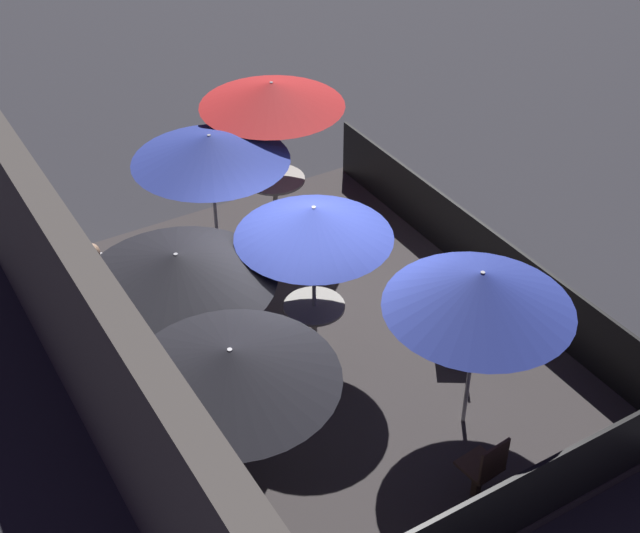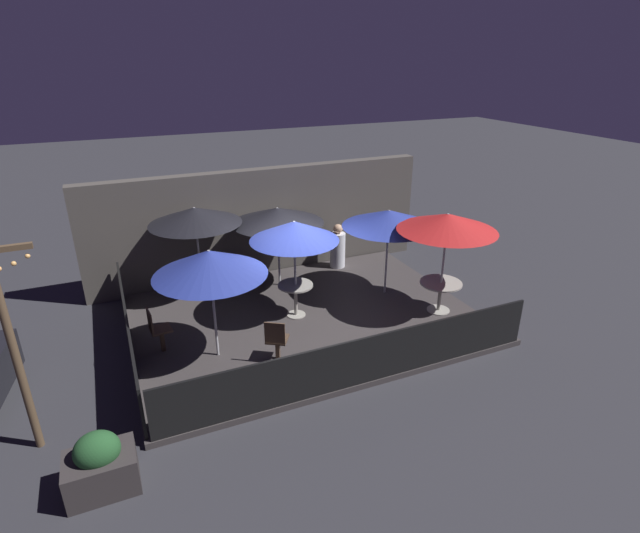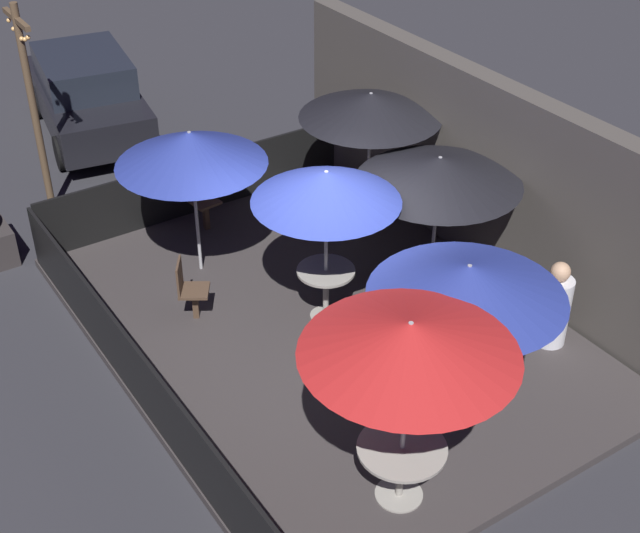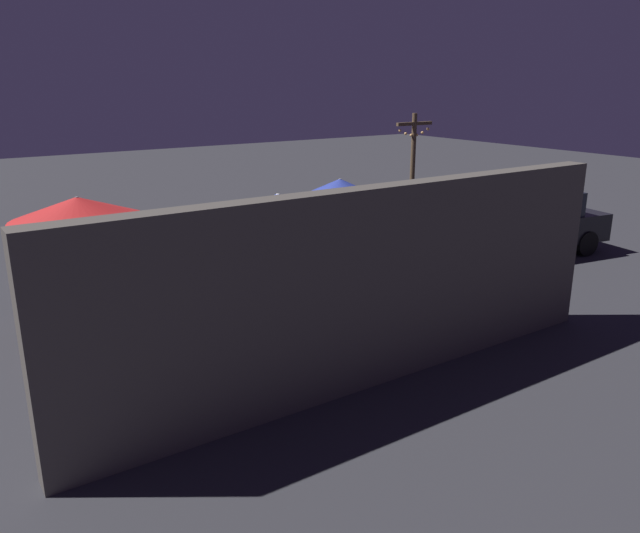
{
  "view_description": "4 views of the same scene",
  "coord_description": "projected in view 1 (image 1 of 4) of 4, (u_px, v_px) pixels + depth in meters",
  "views": [
    {
      "loc": [
        -7.83,
        4.65,
        8.03
      ],
      "look_at": [
        0.01,
        -0.05,
        1.33
      ],
      "focal_mm": 50.0,
      "sensor_mm": 36.0,
      "label": 1
    },
    {
      "loc": [
        -3.71,
        -9.34,
        5.69
      ],
      "look_at": [
        0.55,
        0.36,
        1.13
      ],
      "focal_mm": 28.0,
      "sensor_mm": 36.0,
      "label": 2
    },
    {
      "loc": [
        8.09,
        -5.38,
        7.59
      ],
      "look_at": [
        0.25,
        -0.22,
        1.3
      ],
      "focal_mm": 50.0,
      "sensor_mm": 36.0,
      "label": 3
    },
    {
      "loc": [
        5.34,
        9.58,
        4.32
      ],
      "look_at": [
        -0.93,
        0.33,
        0.96
      ],
      "focal_mm": 35.0,
      "sensor_mm": 36.0,
      "label": 4
    }
  ],
  "objects": [
    {
      "name": "ground_plane",
      "position": [
        318.0,
        347.0,
        12.09
      ],
      "size": [
        60.0,
        60.0,
        0.0
      ],
      "primitive_type": "plane",
      "color": "#2D2D33"
    },
    {
      "name": "dining_table_1",
      "position": [
        314.0,
        315.0,
        11.5
      ],
      "size": [
        0.79,
        0.79,
        0.78
      ],
      "color": "#9E998E",
      "rests_on": "patio_deck"
    },
    {
      "name": "patio_umbrella_0",
      "position": [
        272.0,
        94.0,
        13.21
      ],
      "size": [
        2.2,
        2.2,
        2.36
      ],
      "color": "#B2B2B7",
      "rests_on": "patio_deck"
    },
    {
      "name": "dining_table_0",
      "position": [
        275.0,
        186.0,
        14.15
      ],
      "size": [
        0.96,
        0.96,
        0.72
      ],
      "color": "#9E998E",
      "rests_on": "patio_deck"
    },
    {
      "name": "patio_umbrella_2",
      "position": [
        480.0,
        290.0,
        9.65
      ],
      "size": [
        2.14,
        2.14,
        2.24
      ],
      "color": "#B2B2B7",
      "rests_on": "patio_deck"
    },
    {
      "name": "patio_deck",
      "position": [
        318.0,
        344.0,
        12.05
      ],
      "size": [
        7.58,
        5.58,
        0.12
      ],
      "color": "#383333",
      "rests_on": "ground_plane"
    },
    {
      "name": "patio_umbrella_4",
      "position": [
        210.0,
        148.0,
        12.33
      ],
      "size": [
        2.24,
        2.24,
        2.15
      ],
      "color": "#B2B2B7",
      "rests_on": "patio_deck"
    },
    {
      "name": "fence_side_left",
      "position": [
        504.0,
        511.0,
        9.14
      ],
      "size": [
        0.05,
        5.38,
        0.95
      ],
      "color": "black",
      "rests_on": "patio_deck"
    },
    {
      "name": "patio_chair_0",
      "position": [
        458.0,
        325.0,
        11.52
      ],
      "size": [
        0.55,
        0.55,
        0.91
      ],
      "rotation": [
        0.0,
        0.0,
        1.0
      ],
      "color": "#4C3828",
      "rests_on": "patio_deck"
    },
    {
      "name": "patio_umbrella_5",
      "position": [
        177.0,
        268.0,
        10.18
      ],
      "size": [
        2.3,
        2.3,
        2.08
      ],
      "color": "#B2B2B7",
      "rests_on": "patio_deck"
    },
    {
      "name": "patio_chair_1",
      "position": [
        484.0,
        467.0,
        9.55
      ],
      "size": [
        0.44,
        0.44,
        0.95
      ],
      "rotation": [
        0.0,
        0.0,
        0.1
      ],
      "color": "#4C3828",
      "rests_on": "patio_deck"
    },
    {
      "name": "building_wall",
      "position": [
        86.0,
        341.0,
        9.97
      ],
      "size": [
        9.18,
        0.36,
        2.93
      ],
      "color": "#4C4742",
      "rests_on": "ground_plane"
    },
    {
      "name": "patio_umbrella_3",
      "position": [
        231.0,
        364.0,
        8.62
      ],
      "size": [
        2.19,
        2.19,
        2.24
      ],
      "color": "#B2B2B7",
      "rests_on": "patio_deck"
    },
    {
      "name": "patio_umbrella_1",
      "position": [
        314.0,
        222.0,
        10.65
      ],
      "size": [
        1.95,
        1.95,
        2.27
      ],
      "color": "#B2B2B7",
      "rests_on": "patio_deck"
    },
    {
      "name": "patron_0",
      "position": [
        97.0,
        287.0,
        12.08
      ],
      "size": [
        0.6,
        0.6,
        1.25
      ],
      "rotation": [
        0.0,
        0.0,
        0.8
      ],
      "color": "silver",
      "rests_on": "patio_deck"
    },
    {
      "name": "fence_front",
      "position": [
        480.0,
        252.0,
        12.87
      ],
      "size": [
        7.38,
        0.05,
        0.95
      ],
      "color": "black",
      "rests_on": "patio_deck"
    }
  ]
}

